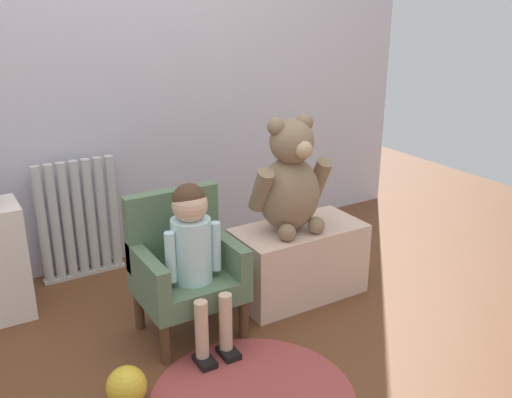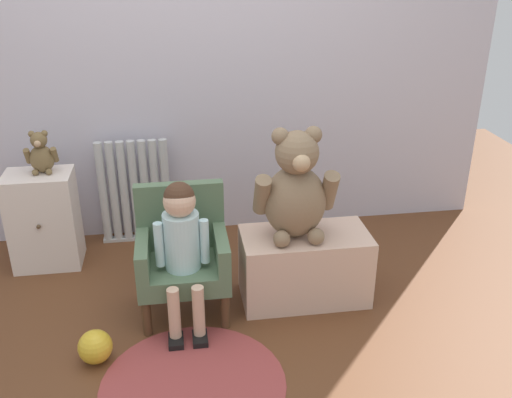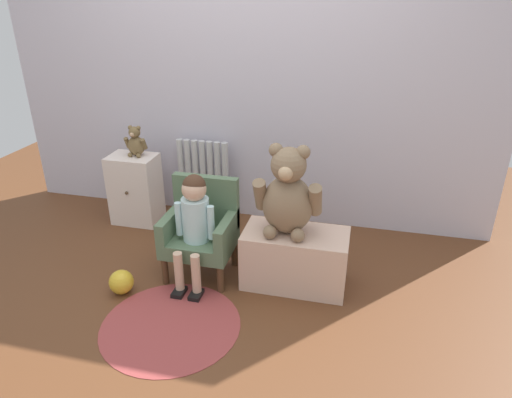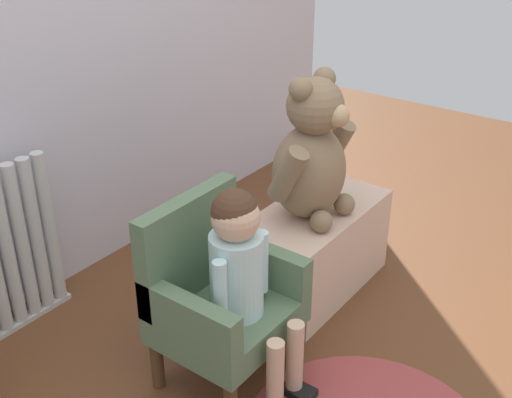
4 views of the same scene
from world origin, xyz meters
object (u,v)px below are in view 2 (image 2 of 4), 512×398
(child_armchair, at_px, (182,253))
(toy_ball, at_px, (95,347))
(large_teddy_bear, at_px, (296,190))
(small_teddy_bear, at_px, (41,154))
(low_bench, at_px, (304,266))
(child_figure, at_px, (181,235))
(radiator, at_px, (135,192))
(small_dresser, at_px, (44,220))
(floor_rug, at_px, (193,384))

(child_armchair, relative_size, toy_ball, 4.19)
(child_armchair, height_order, toy_ball, child_armchair)
(large_teddy_bear, height_order, small_teddy_bear, large_teddy_bear)
(low_bench, relative_size, small_teddy_bear, 2.74)
(child_figure, relative_size, small_teddy_bear, 3.05)
(small_teddy_bear, bearing_deg, radiator, 22.64)
(radiator, height_order, small_teddy_bear, small_teddy_bear)
(child_armchair, bearing_deg, large_teddy_bear, -0.08)
(small_dresser, relative_size, small_teddy_bear, 2.35)
(low_bench, bearing_deg, small_teddy_bear, 156.56)
(small_teddy_bear, bearing_deg, large_teddy_bear, -24.33)
(small_dresser, distance_m, child_armchair, 0.94)
(floor_rug, bearing_deg, small_teddy_bear, 122.32)
(small_dresser, bearing_deg, toy_ball, -69.07)
(small_teddy_bear, bearing_deg, child_figure, -43.53)
(large_teddy_bear, relative_size, small_teddy_bear, 2.38)
(radiator, relative_size, child_figure, 0.90)
(small_dresser, height_order, child_figure, child_figure)
(radiator, relative_size, low_bench, 1.00)
(child_armchair, relative_size, low_bench, 0.99)
(low_bench, bearing_deg, large_teddy_bear, 178.40)
(small_dresser, xyz_separation_m, child_figure, (0.76, -0.66, 0.19))
(small_dresser, relative_size, floor_rug, 0.70)
(floor_rug, height_order, toy_ball, toy_ball)
(small_teddy_bear, distance_m, floor_rug, 1.51)
(radiator, relative_size, floor_rug, 0.82)
(child_armchair, distance_m, toy_ball, 0.59)
(small_dresser, relative_size, large_teddy_bear, 0.99)
(large_teddy_bear, xyz_separation_m, toy_ball, (-0.96, -0.36, -0.54))
(toy_ball, bearing_deg, small_dresser, 110.93)
(small_dresser, xyz_separation_m, toy_ball, (0.35, -0.91, -0.20))
(floor_rug, distance_m, toy_ball, 0.48)
(child_armchair, height_order, floor_rug, child_armchair)
(large_teddy_bear, bearing_deg, toy_ball, -159.72)
(radiator, relative_size, small_teddy_bear, 2.74)
(child_armchair, distance_m, child_figure, 0.19)
(child_armchair, bearing_deg, floor_rug, -89.07)
(radiator, distance_m, floor_rug, 1.41)
(small_dresser, distance_m, child_figure, 1.02)
(small_teddy_bear, distance_m, toy_ball, 1.14)
(radiator, xyz_separation_m, floor_rug, (0.27, -1.34, -0.32))
(child_armchair, height_order, small_teddy_bear, small_teddy_bear)
(child_figure, relative_size, floor_rug, 0.91)
(small_dresser, xyz_separation_m, large_teddy_bear, (1.31, -0.55, 0.34))
(small_teddy_bear, bearing_deg, small_dresser, -149.01)
(radiator, relative_size, small_dresser, 1.17)
(low_bench, relative_size, toy_ball, 4.25)
(floor_rug, bearing_deg, radiator, 101.33)
(small_dresser, bearing_deg, large_teddy_bear, -22.92)
(child_armchair, bearing_deg, low_bench, -0.22)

